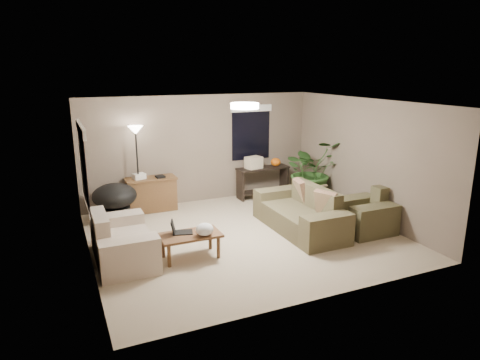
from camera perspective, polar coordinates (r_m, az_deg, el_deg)
name	(u,v)px	position (r m, az deg, el deg)	size (l,w,h in m)	color
room_shell	(244,172)	(7.78, 0.59, 1.08)	(5.50, 5.50, 5.50)	#C4B391
main_sofa	(301,215)	(8.47, 8.16, -4.67)	(0.95, 2.20, 0.85)	#453F29
throw_pillows	(313,196)	(8.49, 9.71, -2.16)	(0.38, 1.40, 0.47)	#8C7251
loveseat	(121,243)	(7.35, -15.54, -8.14)	(0.90, 1.60, 0.85)	beige
armchair	(364,216)	(8.67, 16.18, -4.64)	(0.95, 1.00, 0.85)	#47432B
coffee_table	(190,237)	(7.20, -6.63, -7.62)	(1.00, 0.55, 0.42)	brown
laptop	(179,230)	(7.20, -8.19, -6.63)	(0.42, 0.31, 0.24)	black
plastic_bag	(205,229)	(7.06, -4.75, -6.58)	(0.30, 0.27, 0.21)	white
desk	(152,194)	(9.68, -11.71, -1.84)	(1.10, 0.50, 0.75)	brown
desk_papers	(144,176)	(9.53, -12.74, 0.48)	(0.69, 0.29, 0.12)	silver
console_table	(263,180)	(10.47, 3.05, 0.03)	(1.30, 0.40, 0.75)	black
pumpkin	(276,162)	(10.53, 4.78, 2.40)	(0.24, 0.24, 0.20)	orange
cardboard_box	(254,163)	(10.25, 1.83, 2.34)	(0.37, 0.28, 0.28)	beige
papasan_chair	(115,200)	(9.15, -16.36, -2.54)	(0.97, 0.97, 0.80)	black
floor_lamp	(136,141)	(9.33, -13.68, 5.12)	(0.32, 0.32, 1.91)	black
ceiling_fixture	(245,106)	(7.59, 0.62, 9.85)	(0.50, 0.50, 0.10)	white
houseplant	(311,177)	(10.24, 9.48, 0.38)	(1.35, 1.50, 1.17)	#2D5923
cat_scratching_post	(320,196)	(10.06, 10.67, -2.13)	(0.32, 0.32, 0.50)	tan
window_left	(82,152)	(7.31, -20.32, 3.57)	(0.05, 1.56, 1.33)	black
window_back	(251,123)	(10.44, 1.49, 7.56)	(1.06, 0.05, 1.33)	black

